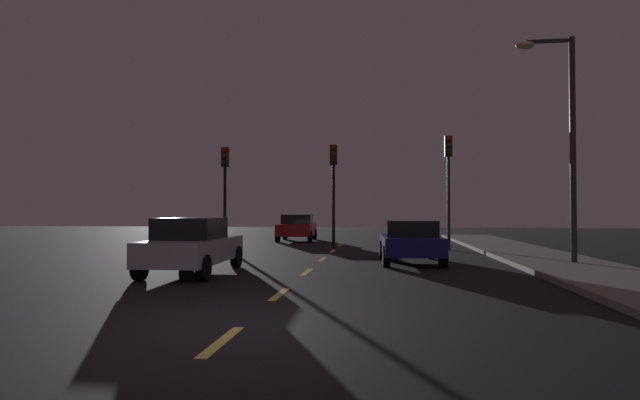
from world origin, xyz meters
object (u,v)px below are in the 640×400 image
object	(u,v)px
car_stopped_ahead	(410,241)
street_lamp_right	(564,128)
traffic_signal_left	(225,177)
car_oncoming_far	(297,227)
traffic_signal_center	(333,176)
car_adjacent_lane	(192,245)
traffic_signal_right	(449,170)

from	to	relation	value
car_stopped_ahead	street_lamp_right	size ratio (longest dim) A/B	0.57
traffic_signal_left	car_oncoming_far	distance (m)	7.02
traffic_signal_center	car_adjacent_lane	size ratio (longest dim) A/B	1.10
car_stopped_ahead	car_oncoming_far	bearing A→B (deg)	115.61
traffic_signal_left	car_oncoming_far	bearing A→B (deg)	69.12
street_lamp_right	traffic_signal_right	bearing A→B (deg)	111.61
car_adjacent_lane	street_lamp_right	world-z (taller)	street_lamp_right
car_adjacent_lane	street_lamp_right	distance (m)	11.48
traffic_signal_center	car_oncoming_far	distance (m)	7.15
car_oncoming_far	traffic_signal_center	bearing A→B (deg)	-66.59
traffic_signal_center	traffic_signal_right	xyz separation A→B (m)	(5.03, 0.00, 0.20)
car_stopped_ahead	street_lamp_right	world-z (taller)	street_lamp_right
traffic_signal_left	street_lamp_right	world-z (taller)	street_lamp_right
traffic_signal_center	car_adjacent_lane	distance (m)	10.16
traffic_signal_right	car_oncoming_far	distance (m)	10.20
traffic_signal_center	street_lamp_right	world-z (taller)	street_lamp_right
traffic_signal_right	car_oncoming_far	size ratio (longest dim) A/B	1.25
car_adjacent_lane	car_oncoming_far	world-z (taller)	car_adjacent_lane
car_stopped_ahead	traffic_signal_center	bearing A→B (deg)	117.86
traffic_signal_right	car_stopped_ahead	bearing A→B (deg)	-108.82
car_oncoming_far	street_lamp_right	world-z (taller)	street_lamp_right
traffic_signal_center	car_adjacent_lane	xyz separation A→B (m)	(-2.96, -9.38, -2.52)
traffic_signal_center	traffic_signal_left	bearing A→B (deg)	-180.00
traffic_signal_center	traffic_signal_right	distance (m)	5.03
car_stopped_ahead	traffic_signal_left	bearing A→B (deg)	144.34
traffic_signal_center	car_oncoming_far	size ratio (longest dim) A/B	1.17
car_stopped_ahead	car_adjacent_lane	world-z (taller)	car_adjacent_lane
traffic_signal_left	car_adjacent_lane	size ratio (longest dim) A/B	1.09
car_oncoming_far	street_lamp_right	bearing A→B (deg)	-50.96
traffic_signal_left	car_stopped_ahead	world-z (taller)	traffic_signal_left
traffic_signal_left	street_lamp_right	xyz separation A→B (m)	(12.61, -6.52, 0.95)
traffic_signal_left	traffic_signal_center	size ratio (longest dim) A/B	0.99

